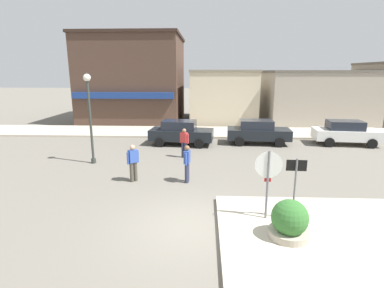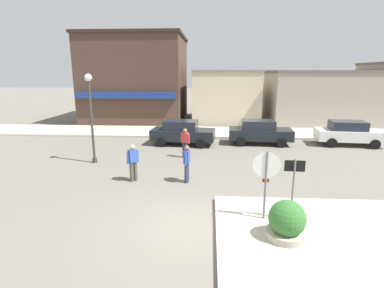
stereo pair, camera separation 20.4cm
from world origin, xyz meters
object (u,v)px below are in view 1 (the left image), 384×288
parked_car_nearest (181,132)px  parked_car_second (258,131)px  parked_car_third (346,132)px  pedestrian_crossing_near (187,163)px  pedestrian_kerb_side (184,142)px  pedestrian_crossing_far (133,162)px  planter (289,223)px  stop_sign (268,176)px  one_way_sign (295,183)px  lamp_post (89,106)px

parked_car_nearest → parked_car_second: bearing=5.4°
parked_car_third → pedestrian_crossing_near: pedestrian_crossing_near is taller
parked_car_second → pedestrian_crossing_near: bearing=-120.0°
pedestrian_kerb_side → pedestrian_crossing_far: bearing=-116.8°
pedestrian_kerb_side → planter: bearing=-67.3°
stop_sign → parked_car_third: 12.78m
stop_sign → planter: size_ratio=1.88×
planter → parked_car_second: size_ratio=0.30×
one_way_sign → planter: (-0.40, -1.04, -0.77)m
planter → parked_car_third: parked_car_third is taller
stop_sign → lamp_post: (-7.63, 5.89, 1.44)m
pedestrian_crossing_far → parked_car_nearest: bearing=77.6°
pedestrian_crossing_near → parked_car_second: bearing=60.0°
stop_sign → lamp_post: size_ratio=0.51×
parked_car_nearest → pedestrian_kerb_side: (0.42, -2.99, 0.06)m
stop_sign → pedestrian_crossing_near: (-2.65, 3.38, -0.65)m
stop_sign → pedestrian_kerb_side: (-3.04, 7.15, -0.65)m
stop_sign → planter: bearing=-69.4°
stop_sign → parked_car_nearest: bearing=108.8°
one_way_sign → pedestrian_kerb_side: (-3.84, 7.20, -0.46)m
one_way_sign → planter: one_way_sign is taller
one_way_sign → parked_car_nearest: (-4.26, 10.19, -0.52)m
pedestrian_crossing_far → pedestrian_kerb_side: (1.91, 3.77, 0.00)m
pedestrian_crossing_near → pedestrian_kerb_side: same height
stop_sign → parked_car_second: stop_sign is taller
one_way_sign → lamp_post: bearing=144.8°
parked_car_second → pedestrian_kerb_side: pedestrian_kerb_side is taller
parked_car_nearest → planter: bearing=-71.0°
parked_car_third → stop_sign: bearing=-123.9°
planter → parked_car_third: size_ratio=0.30×
planter → parked_car_second: 11.76m
pedestrian_crossing_far → lamp_post: bearing=136.9°
parked_car_second → pedestrian_kerb_side: (-4.55, -3.46, 0.06)m
planter → parked_car_nearest: (-3.87, 11.23, 0.25)m
parked_car_third → pedestrian_kerb_side: 10.72m
stop_sign → parked_car_third: (7.12, 10.59, -0.71)m
lamp_post → pedestrian_kerb_side: (4.60, 1.25, -2.09)m
one_way_sign → lamp_post: 10.45m
lamp_post → pedestrian_kerb_side: bearing=15.3°
pedestrian_crossing_near → parked_car_nearest: bearing=96.8°
one_way_sign → pedestrian_crossing_far: 6.71m
one_way_sign → parked_car_third: (6.31, 10.65, -0.52)m
one_way_sign → planter: 1.36m
parked_car_nearest → parked_car_second: size_ratio=1.01×
stop_sign → parked_car_second: (1.52, 10.60, -0.71)m
stop_sign → lamp_post: 9.75m
lamp_post → parked_car_third: (14.75, 4.70, -2.15)m
one_way_sign → parked_car_nearest: 11.06m
lamp_post → parked_car_third: lamp_post is taller
stop_sign → parked_car_nearest: (-3.45, 10.13, -0.71)m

